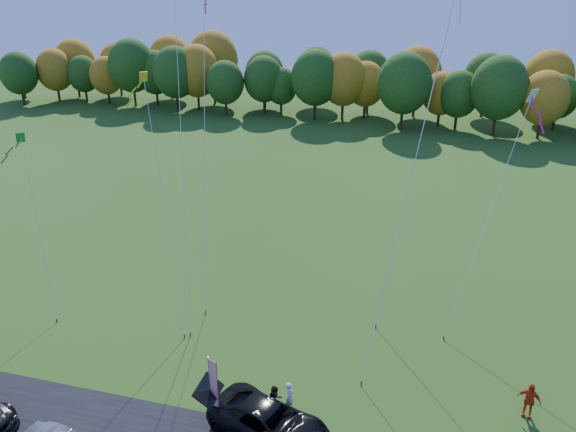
# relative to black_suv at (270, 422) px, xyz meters

# --- Properties ---
(ground) EXTENTS (160.00, 160.00, 0.00)m
(ground) POSITION_rel_black_suv_xyz_m (-1.25, 1.60, -0.76)
(ground) COLOR #2A4F14
(tree_line) EXTENTS (116.00, 12.00, 10.00)m
(tree_line) POSITION_rel_black_suv_xyz_m (-1.25, 56.60, -0.76)
(tree_line) COLOR #1E4711
(tree_line) RESTS_ON ground
(black_suv) EXTENTS (5.97, 4.13, 1.52)m
(black_suv) POSITION_rel_black_suv_xyz_m (0.00, 0.00, 0.00)
(black_suv) COLOR black
(black_suv) RESTS_ON ground
(person_tailgate_a) EXTENTS (0.39, 0.59, 1.59)m
(person_tailgate_a) POSITION_rel_black_suv_xyz_m (0.44, 1.64, 0.04)
(person_tailgate_a) COLOR silver
(person_tailgate_a) RESTS_ON ground
(person_tailgate_b) EXTENTS (0.93, 0.99, 1.64)m
(person_tailgate_b) POSITION_rel_black_suv_xyz_m (-0.10, 1.20, 0.06)
(person_tailgate_b) COLOR gray
(person_tailgate_b) RESTS_ON ground
(person_east) EXTENTS (1.10, 0.70, 1.74)m
(person_east) POSITION_rel_black_suv_xyz_m (10.74, 4.18, 0.11)
(person_east) COLOR red
(person_east) RESTS_ON ground
(feather_flag) EXTENTS (0.45, 0.22, 3.57)m
(feather_flag) POSITION_rel_black_suv_xyz_m (-2.51, 0.00, 1.41)
(feather_flag) COLOR #999999
(feather_flag) RESTS_ON ground
(kite_delta_blue) EXTENTS (4.78, 9.93, 30.28)m
(kite_delta_blue) POSITION_rel_black_suv_xyz_m (-8.04, 10.36, 14.06)
(kite_delta_blue) COLOR #4C3F33
(kite_delta_blue) RESTS_ON ground
(kite_parafoil_orange) EXTENTS (5.45, 13.51, 25.09)m
(kite_parafoil_orange) POSITION_rel_black_suv_xyz_m (5.10, 15.76, 11.59)
(kite_parafoil_orange) COLOR #4C3F33
(kite_parafoil_orange) RESTS_ON ground
(kite_delta_red) EXTENTS (3.87, 10.93, 19.88)m
(kite_delta_red) POSITION_rel_black_suv_xyz_m (4.68, 9.48, 8.89)
(kite_delta_red) COLOR #4C3F33
(kite_delta_red) RESTS_ON ground
(kite_diamond_yellow) EXTENTS (5.00, 6.82, 13.43)m
(kite_diamond_yellow) POSITION_rel_black_suv_xyz_m (-8.81, 8.80, 5.76)
(kite_diamond_yellow) COLOR #4C3F33
(kite_diamond_yellow) RESTS_ON ground
(kite_diamond_green) EXTENTS (3.91, 4.32, 10.21)m
(kite_diamond_green) POSITION_rel_black_suv_xyz_m (-15.94, 7.01, 4.15)
(kite_diamond_green) COLOR #4C3F33
(kite_diamond_green) RESTS_ON ground
(kite_diamond_white) EXTENTS (4.14, 8.01, 12.74)m
(kite_diamond_white) POSITION_rel_black_suv_xyz_m (8.84, 12.84, 5.35)
(kite_diamond_white) COLOR #4C3F33
(kite_diamond_white) RESTS_ON ground
(kite_diamond_pink) EXTENTS (2.48, 7.54, 18.25)m
(kite_diamond_pink) POSITION_rel_black_suv_xyz_m (-7.38, 11.65, 8.20)
(kite_diamond_pink) COLOR #4C3F33
(kite_diamond_pink) RESTS_ON ground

